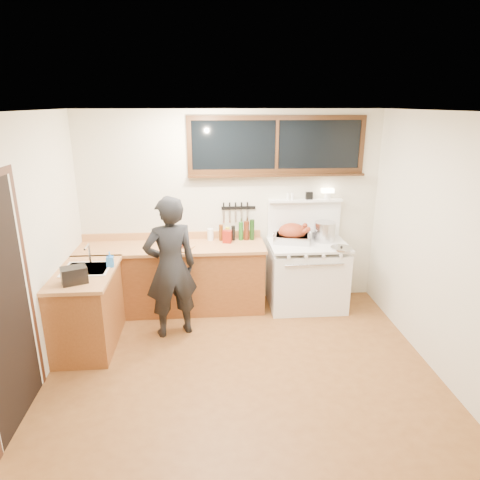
{
  "coord_description": "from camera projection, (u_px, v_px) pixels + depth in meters",
  "views": [
    {
      "loc": [
        -0.33,
        -3.86,
        2.67
      ],
      "look_at": [
        0.05,
        0.85,
        1.15
      ],
      "focal_mm": 32.0,
      "sensor_mm": 36.0,
      "label": 1
    }
  ],
  "objects": [
    {
      "name": "room_shell",
      "position": [
        242.0,
        217.0,
        4.0
      ],
      "size": [
        4.1,
        3.6,
        2.65
      ],
      "color": "beige",
      "rests_on": "ground"
    },
    {
      "name": "saucepan",
      "position": [
        311.0,
        234.0,
        5.84
      ],
      "size": [
        0.17,
        0.27,
        0.11
      ],
      "color": "silver",
      "rests_on": "vintage_stove"
    },
    {
      "name": "left_doorway",
      "position": [
        5.0,
        306.0,
        3.5
      ],
      "size": [
        0.02,
        1.04,
        2.17
      ],
      "color": "black",
      "rests_on": "ground"
    },
    {
      "name": "toaster",
      "position": [
        74.0,
        275.0,
        4.38
      ],
      "size": [
        0.3,
        0.26,
        0.17
      ],
      "color": "black",
      "rests_on": "counter_left"
    },
    {
      "name": "coffee_tin",
      "position": [
        227.0,
        237.0,
        5.64
      ],
      "size": [
        0.13,
        0.11,
        0.17
      ],
      "color": "maroon",
      "rests_on": "counter_back"
    },
    {
      "name": "roast_turkey",
      "position": [
        292.0,
        234.0,
        5.67
      ],
      "size": [
        0.54,
        0.45,
        0.26
      ],
      "color": "silver",
      "rests_on": "vintage_stove"
    },
    {
      "name": "knife_strip",
      "position": [
        237.0,
        209.0,
        5.75
      ],
      "size": [
        0.46,
        0.03,
        0.28
      ],
      "color": "black",
      "rests_on": "room_shell"
    },
    {
      "name": "pot_lid",
      "position": [
        341.0,
        248.0,
        5.42
      ],
      "size": [
        0.34,
        0.34,
        0.04
      ],
      "color": "silver",
      "rests_on": "vintage_stove"
    },
    {
      "name": "vintage_stove",
      "position": [
        307.0,
        274.0,
        5.78
      ],
      "size": [
        1.02,
        0.74,
        1.57
      ],
      "color": "white",
      "rests_on": "ground"
    },
    {
      "name": "soap_bottle",
      "position": [
        110.0,
        259.0,
        4.81
      ],
      "size": [
        0.09,
        0.09,
        0.18
      ],
      "color": "blue",
      "rests_on": "counter_left"
    },
    {
      "name": "bottle_cluster",
      "position": [
        240.0,
        231.0,
        5.75
      ],
      "size": [
        0.48,
        0.07,
        0.28
      ],
      "color": "black",
      "rests_on": "counter_back"
    },
    {
      "name": "counter_back",
      "position": [
        173.0,
        278.0,
        5.68
      ],
      "size": [
        2.44,
        0.64,
        1.0
      ],
      "color": "brown",
      "rests_on": "ground"
    },
    {
      "name": "sink_unit",
      "position": [
        87.0,
        274.0,
        4.78
      ],
      "size": [
        0.5,
        0.45,
        0.37
      ],
      "color": "white",
      "rests_on": "counter_left"
    },
    {
      "name": "back_window",
      "position": [
        277.0,
        152.0,
        5.55
      ],
      "size": [
        2.32,
        0.13,
        0.77
      ],
      "color": "black",
      "rests_on": "room_shell"
    },
    {
      "name": "man",
      "position": [
        171.0,
        268.0,
        4.95
      ],
      "size": [
        0.72,
        0.58,
        1.7
      ],
      "color": "black",
      "rests_on": "ground"
    },
    {
      "name": "stockpot",
      "position": [
        325.0,
        232.0,
        5.7
      ],
      "size": [
        0.33,
        0.33,
        0.26
      ],
      "color": "silver",
      "rests_on": "vintage_stove"
    },
    {
      "name": "cutting_board",
      "position": [
        178.0,
        245.0,
        5.42
      ],
      "size": [
        0.44,
        0.38,
        0.13
      ],
      "color": "#BC804A",
      "rests_on": "counter_back"
    },
    {
      "name": "pitcher",
      "position": [
        210.0,
        234.0,
        5.75
      ],
      "size": [
        0.1,
        0.1,
        0.16
      ],
      "color": "white",
      "rests_on": "counter_back"
    },
    {
      "name": "counter_left",
      "position": [
        88.0,
        309.0,
        4.83
      ],
      "size": [
        0.64,
        1.09,
        0.9
      ],
      "color": "brown",
      "rests_on": "ground"
    },
    {
      "name": "ground_plane",
      "position": [
        242.0,
        369.0,
        4.51
      ],
      "size": [
        4.0,
        3.5,
        0.02
      ],
      "primitive_type": "cube",
      "color": "brown"
    }
  ]
}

